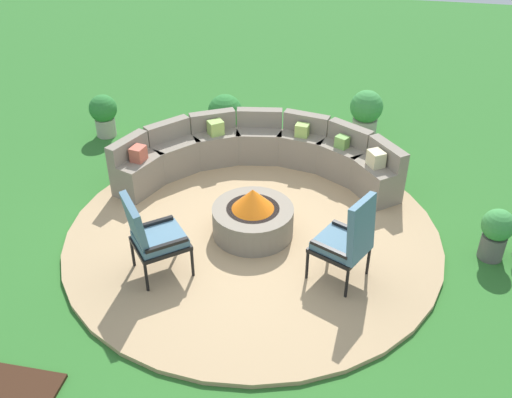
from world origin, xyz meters
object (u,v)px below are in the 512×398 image
object	(u,v)px
potted_plant_4	(496,232)
curved_stone_bench	(258,154)
potted_plant_2	(104,113)
potted_plant_3	(225,115)
fire_pit	(253,217)
potted_plant_1	(366,110)
lounge_chair_front_left	(151,235)
lounge_chair_front_right	(348,239)

from	to	relation	value
potted_plant_4	curved_stone_bench	bearing A→B (deg)	157.48
potted_plant_2	potted_plant_4	distance (m)	6.31
potted_plant_2	potted_plant_3	world-z (taller)	potted_plant_3
fire_pit	curved_stone_bench	size ratio (longest dim) A/B	0.26
curved_stone_bench	potted_plant_1	xyz separation A→B (m)	(1.50, 1.78, 0.02)
fire_pit	lounge_chair_front_left	xyz separation A→B (m)	(-0.96, -0.99, 0.30)
fire_pit	potted_plant_4	bearing A→B (deg)	3.22
potted_plant_1	potted_plant_4	distance (m)	3.52
lounge_chair_front_left	potted_plant_1	size ratio (longest dim) A/B	1.48
fire_pit	potted_plant_4	size ratio (longest dim) A/B	1.51
potted_plant_1	potted_plant_2	world-z (taller)	potted_plant_1
fire_pit	potted_plant_2	xyz separation A→B (m)	(-2.99, 2.28, 0.10)
potted_plant_3	potted_plant_1	bearing A→B (deg)	15.46
curved_stone_bench	potted_plant_3	world-z (taller)	curved_stone_bench
curved_stone_bench	lounge_chair_front_left	world-z (taller)	lounge_chair_front_left
fire_pit	lounge_chair_front_right	world-z (taller)	lounge_chair_front_right
potted_plant_1	potted_plant_4	xyz separation A→B (m)	(1.67, -3.10, -0.02)
potted_plant_2	potted_plant_3	size ratio (longest dim) A/B	0.97
lounge_chair_front_left	potted_plant_4	size ratio (longest dim) A/B	1.61
lounge_chair_front_right	potted_plant_2	distance (m)	5.14
curved_stone_bench	lounge_chair_front_left	bearing A→B (deg)	-106.71
potted_plant_2	fire_pit	bearing A→B (deg)	-37.33
potted_plant_3	lounge_chair_front_left	bearing A→B (deg)	-89.33
potted_plant_3	potted_plant_4	distance (m)	4.66
fire_pit	potted_plant_2	bearing A→B (deg)	142.67
curved_stone_bench	potted_plant_2	world-z (taller)	curved_stone_bench
lounge_chair_front_right	potted_plant_1	xyz separation A→B (m)	(0.06, 3.93, -0.23)
lounge_chair_front_left	potted_plant_2	world-z (taller)	lounge_chair_front_left
potted_plant_3	potted_plant_4	size ratio (longest dim) A/B	1.09
potted_plant_1	potted_plant_3	bearing A→B (deg)	-164.54
potted_plant_1	lounge_chair_front_left	bearing A→B (deg)	-117.75
fire_pit	potted_plant_3	world-z (taller)	potted_plant_3
potted_plant_1	lounge_chair_front_right	bearing A→B (deg)	-90.93
potted_plant_3	potted_plant_4	xyz separation A→B (m)	(3.95, -2.47, -0.02)
curved_stone_bench	lounge_chair_front_right	world-z (taller)	lounge_chair_front_right
potted_plant_2	potted_plant_4	bearing A→B (deg)	-19.62
potted_plant_1	curved_stone_bench	bearing A→B (deg)	-129.99
potted_plant_3	potted_plant_2	bearing A→B (deg)	-170.06
fire_pit	potted_plant_1	distance (m)	3.50
curved_stone_bench	lounge_chair_front_left	xyz separation A→B (m)	(-0.74, -2.47, 0.23)
potted_plant_4	potted_plant_1	bearing A→B (deg)	118.34
lounge_chair_front_right	potted_plant_3	size ratio (longest dim) A/B	1.54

